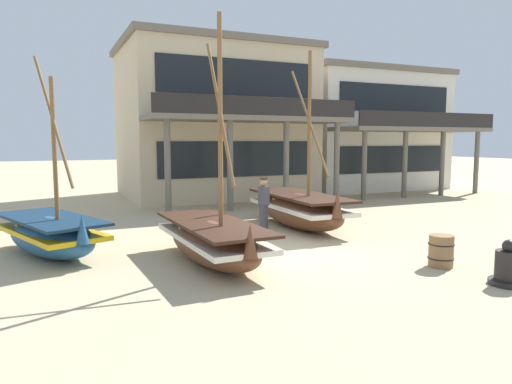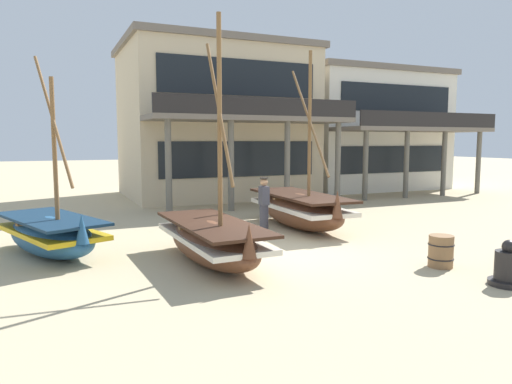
{
  "view_description": "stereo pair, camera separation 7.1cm",
  "coord_description": "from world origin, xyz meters",
  "px_view_note": "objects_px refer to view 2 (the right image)",
  "views": [
    {
      "loc": [
        -5.01,
        -10.11,
        2.74
      ],
      "look_at": [
        0.0,
        1.0,
        1.4
      ],
      "focal_mm": 32.94,
      "sensor_mm": 36.0,
      "label": 1
    },
    {
      "loc": [
        -4.95,
        -10.14,
        2.74
      ],
      "look_at": [
        0.0,
        1.0,
        1.4
      ],
      "focal_mm": 32.94,
      "sensor_mm": 36.0,
      "label": 2
    }
  ],
  "objects_px": {
    "wooden_barrel": "(441,251)",
    "harbor_building_main": "(215,122)",
    "fisherman_by_hull": "(264,206)",
    "fishing_boat_near_left": "(213,240)",
    "capstan_winch": "(508,268)",
    "fishing_boat_centre_large": "(300,209)",
    "fishing_boat_far_right": "(51,234)",
    "harbor_building_annex": "(360,130)"
  },
  "relations": [
    {
      "from": "fisherman_by_hull",
      "to": "harbor_building_main",
      "type": "distance_m",
      "value": 10.71
    },
    {
      "from": "fishing_boat_near_left",
      "to": "fishing_boat_centre_large",
      "type": "xyz_separation_m",
      "value": [
        3.9,
        2.97,
        0.07
      ]
    },
    {
      "from": "fisherman_by_hull",
      "to": "harbor_building_main",
      "type": "bearing_deg",
      "value": 78.71
    },
    {
      "from": "wooden_barrel",
      "to": "harbor_building_annex",
      "type": "bearing_deg",
      "value": 59.27
    },
    {
      "from": "fisherman_by_hull",
      "to": "wooden_barrel",
      "type": "xyz_separation_m",
      "value": [
        2.01,
        -4.79,
        -0.48
      ]
    },
    {
      "from": "fishing_boat_centre_large",
      "to": "capstan_winch",
      "type": "xyz_separation_m",
      "value": [
        0.69,
        -6.79,
        -0.27
      ]
    },
    {
      "from": "fisherman_by_hull",
      "to": "harbor_building_main",
      "type": "xyz_separation_m",
      "value": [
        2.02,
        10.13,
        2.84
      ]
    },
    {
      "from": "harbor_building_annex",
      "to": "fisherman_by_hull",
      "type": "bearing_deg",
      "value": -136.46
    },
    {
      "from": "fishing_boat_near_left",
      "to": "fishing_boat_far_right",
      "type": "height_order",
      "value": "fishing_boat_near_left"
    },
    {
      "from": "capstan_winch",
      "to": "fishing_boat_centre_large",
      "type": "bearing_deg",
      "value": 95.84
    },
    {
      "from": "fishing_boat_near_left",
      "to": "harbor_building_annex",
      "type": "xyz_separation_m",
      "value": [
        13.58,
        13.08,
        2.82
      ]
    },
    {
      "from": "fishing_boat_far_right",
      "to": "fisherman_by_hull",
      "type": "relative_size",
      "value": 2.81
    },
    {
      "from": "harbor_building_main",
      "to": "fishing_boat_centre_large",
      "type": "bearing_deg",
      "value": -93.15
    },
    {
      "from": "fishing_boat_near_left",
      "to": "wooden_barrel",
      "type": "xyz_separation_m",
      "value": [
        4.42,
        -2.32,
        -0.18
      ]
    },
    {
      "from": "fishing_boat_far_right",
      "to": "harbor_building_main",
      "type": "height_order",
      "value": "harbor_building_main"
    },
    {
      "from": "fisherman_by_hull",
      "to": "fishing_boat_far_right",
      "type": "bearing_deg",
      "value": -178.07
    },
    {
      "from": "fishing_boat_near_left",
      "to": "capstan_winch",
      "type": "height_order",
      "value": "fishing_boat_near_left"
    },
    {
      "from": "fishing_boat_near_left",
      "to": "wooden_barrel",
      "type": "distance_m",
      "value": 5.0
    },
    {
      "from": "fishing_boat_near_left",
      "to": "harbor_building_annex",
      "type": "height_order",
      "value": "harbor_building_annex"
    },
    {
      "from": "fishing_boat_near_left",
      "to": "wooden_barrel",
      "type": "relative_size",
      "value": 7.62
    },
    {
      "from": "fishing_boat_centre_large",
      "to": "fishing_boat_far_right",
      "type": "xyz_separation_m",
      "value": [
        -7.19,
        -0.7,
        -0.08
      ]
    },
    {
      "from": "capstan_winch",
      "to": "wooden_barrel",
      "type": "xyz_separation_m",
      "value": [
        -0.18,
        1.49,
        0.01
      ]
    },
    {
      "from": "fishing_boat_far_right",
      "to": "fisherman_by_hull",
      "type": "height_order",
      "value": "fishing_boat_far_right"
    },
    {
      "from": "fishing_boat_centre_large",
      "to": "fishing_boat_far_right",
      "type": "bearing_deg",
      "value": -174.45
    },
    {
      "from": "fishing_boat_centre_large",
      "to": "fisherman_by_hull",
      "type": "bearing_deg",
      "value": -161.24
    },
    {
      "from": "fishing_boat_far_right",
      "to": "harbor_building_annex",
      "type": "xyz_separation_m",
      "value": [
        16.87,
        10.8,
        2.83
      ]
    },
    {
      "from": "fishing_boat_centre_large",
      "to": "fisherman_by_hull",
      "type": "distance_m",
      "value": 1.59
    },
    {
      "from": "fishing_boat_centre_large",
      "to": "wooden_barrel",
      "type": "bearing_deg",
      "value": -84.41
    },
    {
      "from": "fishing_boat_far_right",
      "to": "harbor_building_annex",
      "type": "relative_size",
      "value": 0.52
    },
    {
      "from": "wooden_barrel",
      "to": "harbor_building_main",
      "type": "distance_m",
      "value": 15.28
    },
    {
      "from": "fisherman_by_hull",
      "to": "harbor_building_annex",
      "type": "xyz_separation_m",
      "value": [
        11.16,
        10.61,
        2.51
      ]
    },
    {
      "from": "fishing_boat_far_right",
      "to": "wooden_barrel",
      "type": "height_order",
      "value": "fishing_boat_far_right"
    },
    {
      "from": "harbor_building_main",
      "to": "harbor_building_annex",
      "type": "relative_size",
      "value": 1.02
    },
    {
      "from": "wooden_barrel",
      "to": "harbor_building_main",
      "type": "height_order",
      "value": "harbor_building_main"
    },
    {
      "from": "fishing_boat_near_left",
      "to": "capstan_winch",
      "type": "distance_m",
      "value": 5.98
    },
    {
      "from": "fishing_boat_near_left",
      "to": "harbor_building_main",
      "type": "xyz_separation_m",
      "value": [
        4.43,
        12.6,
        3.14
      ]
    },
    {
      "from": "wooden_barrel",
      "to": "fishing_boat_far_right",
      "type": "bearing_deg",
      "value": 149.21
    },
    {
      "from": "capstan_winch",
      "to": "wooden_barrel",
      "type": "height_order",
      "value": "capstan_winch"
    },
    {
      "from": "fishing_boat_far_right",
      "to": "wooden_barrel",
      "type": "relative_size",
      "value": 6.76
    },
    {
      "from": "wooden_barrel",
      "to": "harbor_building_annex",
      "type": "height_order",
      "value": "harbor_building_annex"
    },
    {
      "from": "harbor_building_annex",
      "to": "fishing_boat_near_left",
      "type": "bearing_deg",
      "value": -136.07
    },
    {
      "from": "harbor_building_annex",
      "to": "capstan_winch",
      "type": "bearing_deg",
      "value": -117.99
    }
  ]
}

